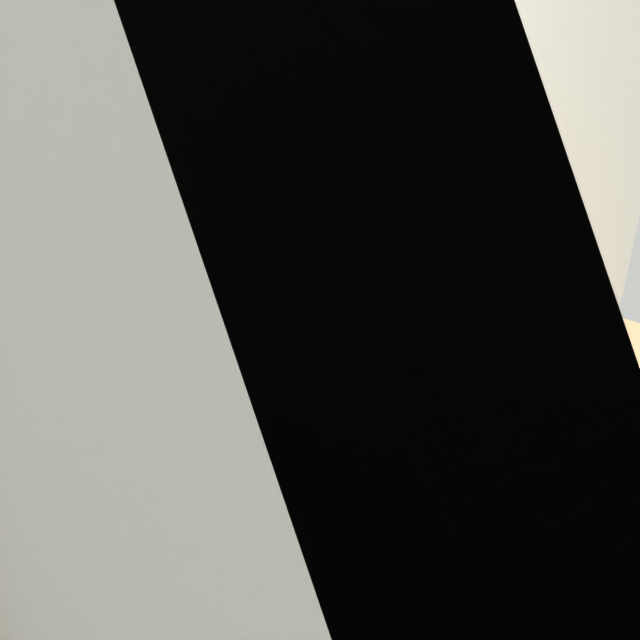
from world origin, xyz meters
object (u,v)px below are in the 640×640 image
object	(u,v)px
book_stack_side	(386,329)
desk	(375,440)
mug	(131,416)
cell_phone	(362,393)
computer_mouse	(339,348)
keyboard	(246,353)
laptop	(227,286)
water_bottle	(421,312)
book_stack_tall	(242,341)
book_stack_keyboard_riser	(248,384)

from	to	relation	value
book_stack_side	desk	bearing A→B (deg)	-179.80
mug	cell_phone	distance (m)	0.64
book_stack_side	cell_phone	size ratio (longest dim) A/B	1.68
computer_mouse	keyboard	bearing A→B (deg)	-167.68
laptop	water_bottle	world-z (taller)	laptop
book_stack_tall	water_bottle	world-z (taller)	water_bottle
book_stack_keyboard_riser	book_stack_side	bearing A→B (deg)	2.19
book_stack_tall	laptop	world-z (taller)	laptop
book_stack_side	mug	world-z (taller)	book_stack_side
book_stack_side	computer_mouse	xyz separation A→B (m)	(-0.14, 0.07, -0.06)
laptop	keyboard	size ratio (longest dim) A/B	0.80
water_bottle	cell_phone	bearing A→B (deg)	-162.71
book_stack_keyboard_riser	computer_mouse	xyz separation A→B (m)	(0.41, 0.09, -0.06)
book_stack_side	laptop	xyz separation A→B (m)	(-0.44, 0.23, 0.19)
cell_phone	keyboard	bearing A→B (deg)	170.51
water_bottle	cell_phone	distance (m)	0.40
keyboard	mug	size ratio (longest dim) A/B	3.71
book_stack_keyboard_riser	mug	world-z (taller)	book_stack_keyboard_riser
book_stack_side	water_bottle	world-z (taller)	water_bottle
laptop	mug	world-z (taller)	laptop
book_stack_keyboard_riser	keyboard	world-z (taller)	keyboard
book_stack_side	computer_mouse	world-z (taller)	book_stack_side
book_stack_keyboard_riser	book_stack_tall	bearing A→B (deg)	60.86
keyboard	mug	distance (m)	0.34
laptop	computer_mouse	xyz separation A→B (m)	(0.31, -0.16, -0.25)
computer_mouse	cell_phone	distance (m)	0.26
book_stack_tall	cell_phone	size ratio (longest dim) A/B	1.76
computer_mouse	book_stack_keyboard_riser	bearing A→B (deg)	-167.25
water_bottle	book_stack_tall	bearing A→B (deg)	158.00
book_stack_side	computer_mouse	bearing A→B (deg)	151.75
keyboard	water_bottle	bearing A→B (deg)	-3.17
book_stack_side	keyboard	size ratio (longest dim) A/B	0.54
book_stack_tall	computer_mouse	size ratio (longest dim) A/B	2.30
book_stack_tall	computer_mouse	world-z (taller)	book_stack_tall
water_bottle	book_stack_keyboard_riser	bearing A→B (deg)	177.60
water_bottle	cell_phone	size ratio (longest dim) A/B	1.74
book_stack_keyboard_riser	mug	bearing A→B (deg)	158.90
desk	book_stack_side	world-z (taller)	book_stack_side
book_stack_tall	keyboard	xyz separation A→B (m)	(-0.11, -0.19, 0.07)
keyboard	mug	world-z (taller)	keyboard
book_stack_keyboard_riser	book_stack_side	distance (m)	0.55
cell_phone	book_stack_keyboard_riser	bearing A→B (deg)	171.42
keyboard	computer_mouse	bearing A→B (deg)	11.91
book_stack_side	laptop	distance (m)	0.54
keyboard	water_bottle	distance (m)	0.66
book_stack_tall	computer_mouse	xyz separation A→B (m)	(0.30, -0.10, -0.08)
book_stack_side	cell_phone	distance (m)	0.31
desk	book_stack_keyboard_riser	xyz separation A→B (m)	(-0.52, -0.02, 0.43)
desk	mug	size ratio (longest dim) A/B	11.75
cell_phone	book_stack_side	bearing A→B (deg)	49.74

